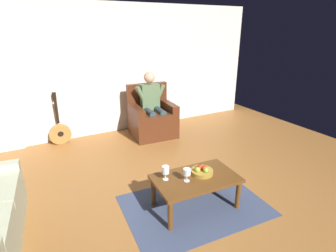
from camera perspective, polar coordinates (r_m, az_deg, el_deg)
name	(u,v)px	position (r m, az deg, el deg)	size (l,w,h in m)	color
ground_plane	(194,205)	(3.51, 5.49, -16.34)	(7.32, 7.32, 0.00)	#96602E
wall_back	(113,70)	(5.58, -11.56, 11.49)	(6.50, 0.06, 2.54)	silver
rug	(195,205)	(3.49, 5.69, -16.43)	(1.70, 1.19, 0.01)	#37435D
armchair	(152,119)	(5.41, -3.41, 1.56)	(0.89, 0.80, 1.02)	#4B2312
person_seated	(152,103)	(5.29, -3.37, 4.97)	(0.63, 0.62, 1.27)	#536B47
coffee_table	(196,181)	(3.30, 5.90, -11.61)	(1.04, 0.66, 0.41)	#5A3514
guitar	(60,133)	(5.42, -21.95, -1.30)	(0.39, 0.21, 0.98)	#AA773B
radiator	(0,133)	(5.51, -32.06, -1.28)	(0.69, 0.06, 0.70)	white
wine_glass_near	(166,171)	(3.15, -0.53, -9.45)	(0.09, 0.09, 0.17)	silver
wine_glass_far	(187,172)	(3.13, 4.05, -9.82)	(0.09, 0.09, 0.16)	silver
fruit_bowl	(202,171)	(3.33, 7.20, -9.46)	(0.27, 0.27, 0.11)	olive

